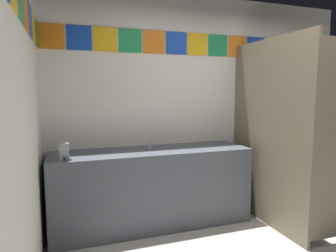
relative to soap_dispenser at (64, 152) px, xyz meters
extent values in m
cube|color=silver|center=(1.74, 0.53, 0.40)|extent=(3.93, 0.08, 2.68)
cube|color=orange|center=(-0.09, 0.48, 1.15)|extent=(0.27, 0.01, 0.27)
cube|color=#1947B7|center=(0.19, 0.48, 1.15)|extent=(0.27, 0.01, 0.27)
cube|color=yellow|center=(0.48, 0.48, 1.15)|extent=(0.27, 0.01, 0.27)
cube|color=#1E8C4C|center=(0.76, 0.48, 1.15)|extent=(0.27, 0.01, 0.27)
cube|color=orange|center=(1.04, 0.48, 1.15)|extent=(0.27, 0.01, 0.27)
cube|color=#1947B7|center=(1.32, 0.48, 1.15)|extent=(0.27, 0.01, 0.27)
cube|color=yellow|center=(1.60, 0.48, 1.15)|extent=(0.27, 0.01, 0.27)
cube|color=#1E8C4C|center=(1.88, 0.48, 1.15)|extent=(0.27, 0.01, 0.27)
cube|color=orange|center=(2.16, 0.48, 1.15)|extent=(0.27, 0.01, 0.27)
cube|color=#1947B7|center=(2.44, 0.48, 1.15)|extent=(0.27, 0.01, 0.27)
cube|color=yellow|center=(2.72, 0.48, 1.15)|extent=(0.27, 0.01, 0.27)
cube|color=#1E8C4C|center=(3.01, 0.48, 1.15)|extent=(0.27, 0.01, 0.27)
cube|color=orange|center=(3.29, 0.48, 1.15)|extent=(0.27, 0.01, 0.27)
cube|color=#1947B7|center=(3.57, 0.48, 1.15)|extent=(0.27, 0.01, 0.27)
cube|color=silver|center=(-0.27, -1.21, 0.40)|extent=(0.08, 3.40, 2.68)
cube|color=#1E8C4C|center=(-0.22, -0.79, 1.15)|extent=(0.01, 0.27, 0.27)
cube|color=orange|center=(-0.22, -0.50, 1.15)|extent=(0.01, 0.27, 0.27)
cube|color=#1947B7|center=(-0.22, -0.22, 1.15)|extent=(0.01, 0.27, 0.27)
cube|color=yellow|center=(-0.22, 0.06, 1.15)|extent=(0.01, 0.27, 0.27)
cube|color=#1E8C4C|center=(-0.22, 0.35, 1.15)|extent=(0.01, 0.27, 0.27)
cube|color=#4C515B|center=(0.92, 0.18, -0.51)|extent=(2.20, 0.61, 0.86)
cube|color=#4C515B|center=(0.92, 0.47, -0.12)|extent=(2.20, 0.03, 0.08)
cylinder|color=#ECEECD|center=(0.92, 0.15, -0.13)|extent=(0.34, 0.34, 0.10)
cylinder|color=silver|center=(0.92, 0.29, -0.05)|extent=(0.04, 0.04, 0.05)
cylinder|color=silver|center=(0.92, 0.24, 0.02)|extent=(0.02, 0.06, 0.09)
cube|color=gray|center=(0.00, 0.00, 0.00)|extent=(0.09, 0.07, 0.16)
cylinder|color=black|center=(0.00, -0.04, -0.06)|extent=(0.02, 0.02, 0.03)
cube|color=#726651|center=(2.17, -0.18, 0.10)|extent=(0.04, 1.35, 2.09)
cylinder|color=silver|center=(2.19, -0.84, 0.21)|extent=(0.02, 0.02, 0.10)
cylinder|color=white|center=(2.64, -0.01, -0.74)|extent=(0.38, 0.38, 0.40)
torus|color=white|center=(2.64, -0.01, -0.53)|extent=(0.39, 0.39, 0.05)
cube|color=white|center=(2.64, 0.20, -0.37)|extent=(0.34, 0.17, 0.34)
camera|label=1|loc=(0.02, -2.96, 0.57)|focal=31.89mm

